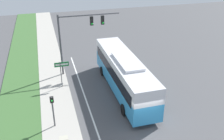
# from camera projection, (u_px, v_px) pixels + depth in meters

# --- Properties ---
(ground_plane) EXTENTS (80.00, 80.00, 0.00)m
(ground_plane) POSITION_uv_depth(u_px,v_px,m) (143.00, 126.00, 19.33)
(ground_plane) COLOR #4C4C4F
(lane_divider_near) EXTENTS (0.14, 30.00, 0.01)m
(lane_divider_near) POSITION_uv_depth(u_px,v_px,m) (98.00, 135.00, 18.44)
(lane_divider_near) COLOR silver
(lane_divider_near) RESTS_ON ground_plane
(bus) EXTENTS (2.62, 11.90, 3.62)m
(bus) POSITION_uv_depth(u_px,v_px,m) (124.00, 72.00, 23.26)
(bus) COLOR #3393D1
(bus) RESTS_ON ground_plane
(signal_gantry) EXTENTS (6.38, 0.41, 6.58)m
(signal_gantry) POSITION_uv_depth(u_px,v_px,m) (78.00, 32.00, 25.52)
(signal_gantry) COLOR #4C4C51
(signal_gantry) RESTS_ON ground_plane
(pedestrian_signal) EXTENTS (0.28, 0.34, 2.71)m
(pedestrian_signal) POSITION_uv_depth(u_px,v_px,m) (53.00, 107.00, 18.46)
(pedestrian_signal) COLOR #4C4C51
(pedestrian_signal) RESTS_ON ground_plane
(street_sign) EXTENTS (1.36, 0.08, 2.78)m
(street_sign) POSITION_uv_depth(u_px,v_px,m) (61.00, 69.00, 23.81)
(street_sign) COLOR #4C4C51
(street_sign) RESTS_ON ground_plane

